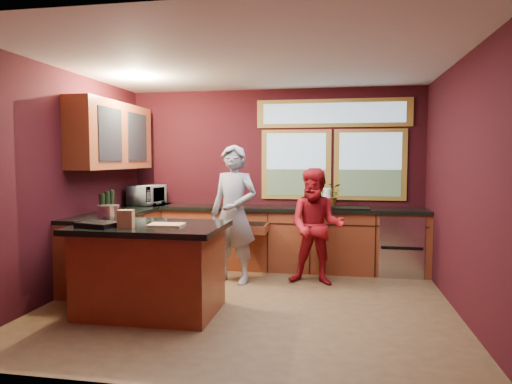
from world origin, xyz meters
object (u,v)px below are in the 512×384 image
(person_grey, at_px, (234,214))
(cutting_board, at_px, (166,225))
(person_red, at_px, (316,226))
(island, at_px, (151,268))
(stock_pot, at_px, (109,213))

(person_grey, bearing_deg, cutting_board, -89.78)
(cutting_board, bearing_deg, person_red, 44.71)
(island, relative_size, stock_pot, 6.46)
(island, height_order, stock_pot, stock_pot)
(cutting_board, xyz_separation_m, stock_pot, (-0.75, 0.20, 0.08))
(island, xyz_separation_m, cutting_board, (0.20, -0.05, 0.48))
(person_red, relative_size, stock_pot, 6.33)
(island, height_order, person_red, person_red)
(cutting_board, height_order, stock_pot, stock_pot)
(person_grey, xyz_separation_m, stock_pot, (-1.16, -1.17, 0.13))
(cutting_board, bearing_deg, stock_pot, 165.07)
(person_grey, relative_size, person_red, 1.20)
(island, height_order, cutting_board, cutting_board)
(island, distance_m, stock_pot, 0.80)
(person_grey, relative_size, cutting_board, 5.20)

